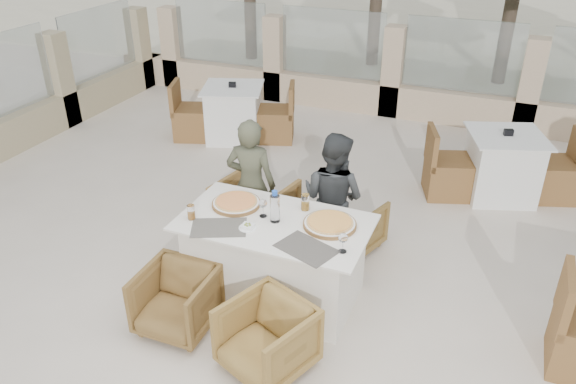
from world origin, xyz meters
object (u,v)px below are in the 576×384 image
at_px(wine_glass_corner, 343,242).
at_px(bg_table_b, 502,166).
at_px(wine_glass_centre, 263,207).
at_px(diner_left, 251,185).
at_px(armchair_far_left, 256,209).
at_px(armchair_near_left, 177,300).
at_px(beer_glass_left, 191,212).
at_px(beer_glass_right, 305,202).
at_px(diner_right, 333,198).
at_px(bg_table_a, 234,113).
at_px(pizza_right, 330,223).
at_px(armchair_far_right, 350,224).
at_px(armchair_near_right, 267,338).
at_px(water_bottle, 275,206).
at_px(pizza_left, 236,202).
at_px(dining_table, 275,259).
at_px(olive_dish, 248,226).

xyz_separation_m(wine_glass_corner, bg_table_b, (1.04, 2.90, -0.48)).
xyz_separation_m(wine_glass_centre, diner_left, (-0.42, 0.64, -0.18)).
height_order(armchair_far_left, bg_table_b, bg_table_b).
bearing_deg(armchair_far_left, armchair_near_left, 101.33).
distance_m(beer_glass_left, beer_glass_right, 0.97).
xyz_separation_m(beer_glass_left, armchair_near_left, (0.09, -0.46, -0.56)).
xyz_separation_m(diner_right, bg_table_a, (-2.24, 2.30, -0.27)).
distance_m(beer_glass_left, diner_right, 1.37).
relative_size(pizza_right, armchair_near_left, 0.74).
relative_size(armchair_far_right, diner_right, 0.44).
distance_m(armchair_near_right, bg_table_b, 3.79).
distance_m(armchair_far_right, diner_left, 1.06).
bearing_deg(wine_glass_centre, bg_table_b, 55.51).
height_order(wine_glass_centre, bg_table_a, wine_glass_centre).
height_order(water_bottle, beer_glass_right, water_bottle).
bearing_deg(beer_glass_right, diner_right, 78.06).
bearing_deg(armchair_far_left, diner_right, -171.97).
xyz_separation_m(wine_glass_centre, armchair_near_right, (0.41, -0.86, -0.58)).
height_order(pizza_left, armchair_near_left, pizza_left).
relative_size(dining_table, armchair_far_right, 2.75).
xyz_separation_m(water_bottle, bg_table_a, (-1.97, 3.05, -0.53)).
xyz_separation_m(water_bottle, bg_table_b, (1.70, 2.69, -0.53)).
height_order(dining_table, beer_glass_right, beer_glass_right).
xyz_separation_m(beer_glass_left, bg_table_b, (2.36, 2.92, -0.45)).
height_order(wine_glass_centre, armchair_far_right, wine_glass_centre).
relative_size(pizza_right, bg_table_a, 0.27).
xyz_separation_m(olive_dish, bg_table_b, (1.86, 2.88, -0.41)).
xyz_separation_m(pizza_right, diner_left, (-0.99, 0.57, -0.12)).
xyz_separation_m(pizza_left, bg_table_a, (-1.55, 2.94, -0.41)).
height_order(wine_glass_centre, olive_dish, wine_glass_centre).
bearing_deg(pizza_right, water_bottle, -167.66).
distance_m(wine_glass_centre, beer_glass_left, 0.60).
distance_m(beer_glass_right, armchair_near_left, 1.35).
bearing_deg(water_bottle, armchair_near_left, -129.89).
xyz_separation_m(armchair_far_left, armchair_far_right, (0.96, 0.17, -0.06)).
bearing_deg(wine_glass_centre, olive_dish, -99.63).
bearing_deg(bg_table_b, bg_table_a, 155.49).
bearing_deg(pizza_right, armchair_far_right, 94.09).
relative_size(dining_table, bg_table_a, 0.98).
height_order(beer_glass_left, armchair_near_left, beer_glass_left).
bearing_deg(armchair_near_left, olive_dish, 49.72).
relative_size(armchair_far_right, bg_table_b, 0.36).
bearing_deg(dining_table, bg_table_b, 57.76).
height_order(pizza_right, armchair_far_right, pizza_right).
xyz_separation_m(wine_glass_corner, beer_glass_left, (-1.32, -0.02, -0.03)).
relative_size(armchair_near_right, diner_right, 0.47).
bearing_deg(armchair_far_left, wine_glass_centre, 131.69).
relative_size(beer_glass_left, armchair_far_right, 0.22).
xyz_separation_m(pizza_right, olive_dish, (-0.61, -0.29, -0.01)).
distance_m(olive_dish, armchair_far_right, 1.39).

